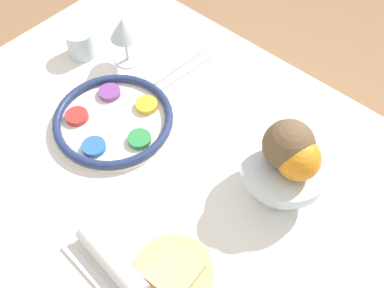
% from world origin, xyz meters
% --- Properties ---
extents(ground_plane, '(8.00, 8.00, 0.00)m').
position_xyz_m(ground_plane, '(0.00, 0.00, 0.00)').
color(ground_plane, '#99704C').
extents(dining_table, '(1.19, 1.06, 0.71)m').
position_xyz_m(dining_table, '(0.00, 0.00, 0.35)').
color(dining_table, white).
rests_on(dining_table, ground_plane).
extents(seder_plate, '(0.29, 0.29, 0.03)m').
position_xyz_m(seder_plate, '(-0.15, 0.06, 0.72)').
color(seder_plate, silver).
rests_on(seder_plate, dining_table).
extents(wine_glass, '(0.08, 0.08, 0.14)m').
position_xyz_m(wine_glass, '(-0.29, 0.24, 0.81)').
color(wine_glass, silver).
rests_on(wine_glass, dining_table).
extents(fruit_stand, '(0.18, 0.18, 0.10)m').
position_xyz_m(fruit_stand, '(0.26, 0.18, 0.78)').
color(fruit_stand, silver).
rests_on(fruit_stand, dining_table).
extents(orange_fruit, '(0.09, 0.09, 0.09)m').
position_xyz_m(orange_fruit, '(0.29, 0.18, 0.85)').
color(orange_fruit, orange).
rests_on(orange_fruit, fruit_stand).
extents(coconut, '(0.11, 0.11, 0.11)m').
position_xyz_m(coconut, '(0.26, 0.19, 0.86)').
color(coconut, brown).
rests_on(coconut, fruit_stand).
extents(bread_plate, '(0.16, 0.16, 0.02)m').
position_xyz_m(bread_plate, '(0.22, -0.12, 0.72)').
color(bread_plate, tan).
rests_on(bread_plate, dining_table).
extents(napkin_roll, '(0.18, 0.06, 0.04)m').
position_xyz_m(napkin_roll, '(0.12, -0.18, 0.73)').
color(napkin_roll, white).
rests_on(napkin_roll, dining_table).
extents(cup_near, '(0.08, 0.08, 0.08)m').
position_xyz_m(cup_near, '(-0.40, 0.18, 0.75)').
color(cup_near, silver).
rests_on(cup_near, dining_table).
extents(fork_left, '(0.03, 0.19, 0.01)m').
position_xyz_m(fork_left, '(-0.17, 0.31, 0.71)').
color(fork_left, silver).
rests_on(fork_left, dining_table).
extents(fork_right, '(0.04, 0.19, 0.01)m').
position_xyz_m(fork_right, '(-0.14, 0.31, 0.71)').
color(fork_right, silver).
rests_on(fork_right, dining_table).
extents(spoon, '(0.17, 0.03, 0.01)m').
position_xyz_m(spoon, '(0.10, -0.22, 0.71)').
color(spoon, silver).
rests_on(spoon, dining_table).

